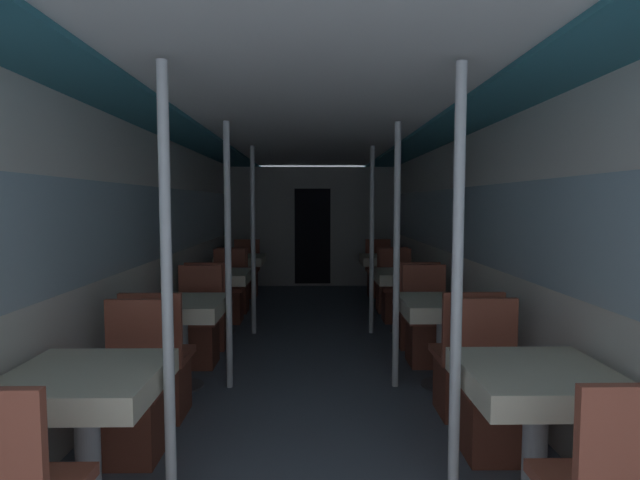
{
  "coord_description": "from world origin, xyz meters",
  "views": [
    {
      "loc": [
        0.0,
        -1.58,
        1.49
      ],
      "look_at": [
        0.06,
        2.34,
        1.2
      ],
      "focal_mm": 28.0,
      "sensor_mm": 36.0,
      "label": 1
    }
  ],
  "objects_px": {
    "chair_left_near_2": "(209,320)",
    "chair_right_far_2": "(397,299)",
    "support_pole_left_2": "(253,241)",
    "support_pole_right_0": "(456,295)",
    "chair_left_near_3": "(234,292)",
    "dining_table_right_3": "(384,263)",
    "support_pole_right_1": "(396,256)",
    "dining_table_right_1": "(444,312)",
    "chair_left_far_3": "(246,279)",
    "chair_left_near_1": "(159,377)",
    "chair_right_far_1": "(427,333)",
    "support_pole_left_1": "(228,257)",
    "chair_right_far_3": "(379,279)",
    "chair_left_far_0": "(131,409)",
    "chair_right_near_1": "(464,376)",
    "chair_right_near_2": "(415,320)",
    "support_pole_right_2": "(372,241)",
    "chair_right_far_0": "(491,406)",
    "dining_table_left_3": "(240,263)",
    "dining_table_right_0": "(536,390)",
    "dining_table_left_0": "(85,392)",
    "dining_table_left_2": "(219,281)",
    "support_pole_left_0": "(167,295)",
    "chair_left_far_1": "(197,334)",
    "chair_left_far_2": "(228,299)",
    "dining_table_left_1": "(180,313)",
    "chair_right_near_3": "(390,291)"
  },
  "relations": [
    {
      "from": "chair_left_near_3",
      "to": "dining_table_left_3",
      "type": "bearing_deg",
      "value": 90.0
    },
    {
      "from": "chair_right_far_0",
      "to": "support_pole_right_0",
      "type": "distance_m",
      "value": 1.04
    },
    {
      "from": "support_pole_right_0",
      "to": "chair_right_near_1",
      "type": "relative_size",
      "value": 2.35
    },
    {
      "from": "chair_right_far_0",
      "to": "support_pole_right_2",
      "type": "distance_m",
      "value": 2.9
    },
    {
      "from": "dining_table_left_3",
      "to": "dining_table_right_0",
      "type": "relative_size",
      "value": 1.0
    },
    {
      "from": "dining_table_left_2",
      "to": "dining_table_right_0",
      "type": "xyz_separation_m",
      "value": [
        2.12,
        -3.34,
        0.0
      ]
    },
    {
      "from": "chair_left_far_3",
      "to": "dining_table_right_3",
      "type": "height_order",
      "value": "chair_left_far_3"
    },
    {
      "from": "chair_right_far_1",
      "to": "dining_table_left_3",
      "type": "bearing_deg",
      "value": -52.52
    },
    {
      "from": "chair_right_far_3",
      "to": "chair_left_far_0",
      "type": "bearing_deg",
      "value": 67.03
    },
    {
      "from": "chair_left_far_1",
      "to": "chair_right_near_2",
      "type": "xyz_separation_m",
      "value": [
        2.12,
        0.53,
        0.0
      ]
    },
    {
      "from": "chair_left_far_2",
      "to": "support_pole_left_2",
      "type": "relative_size",
      "value": 0.42
    },
    {
      "from": "dining_table_right_3",
      "to": "chair_right_far_1",
      "type": "bearing_deg",
      "value": -90.0
    },
    {
      "from": "support_pole_right_1",
      "to": "chair_left_far_0",
      "type": "bearing_deg",
      "value": -147.62
    },
    {
      "from": "dining_table_left_0",
      "to": "chair_right_far_3",
      "type": "distance_m",
      "value": 5.98
    },
    {
      "from": "chair_right_far_0",
      "to": "support_pole_right_0",
      "type": "height_order",
      "value": "support_pole_right_0"
    },
    {
      "from": "dining_table_left_2",
      "to": "chair_left_far_2",
      "type": "bearing_deg",
      "value": 90.0
    },
    {
      "from": "chair_left_far_1",
      "to": "chair_left_far_3",
      "type": "relative_size",
      "value": 1.0
    },
    {
      "from": "support_pole_right_1",
      "to": "dining_table_right_1",
      "type": "bearing_deg",
      "value": 0.0
    },
    {
      "from": "chair_left_near_1",
      "to": "support_pole_left_1",
      "type": "height_order",
      "value": "support_pole_left_1"
    },
    {
      "from": "chair_right_near_2",
      "to": "chair_right_near_3",
      "type": "distance_m",
      "value": 1.67
    },
    {
      "from": "chair_left_near_2",
      "to": "chair_right_near_2",
      "type": "xyz_separation_m",
      "value": [
        2.12,
        0.0,
        0.0
      ]
    },
    {
      "from": "chair_left_far_1",
      "to": "chair_left_far_0",
      "type": "bearing_deg",
      "value": 90.0
    },
    {
      "from": "chair_right_far_1",
      "to": "dining_table_right_1",
      "type": "bearing_deg",
      "value": 90.0
    },
    {
      "from": "chair_left_near_2",
      "to": "chair_right_far_2",
      "type": "bearing_deg",
      "value": 28.22
    },
    {
      "from": "support_pole_left_0",
      "to": "dining_table_left_3",
      "type": "height_order",
      "value": "support_pole_left_0"
    },
    {
      "from": "chair_right_far_1",
      "to": "dining_table_right_3",
      "type": "height_order",
      "value": "chair_right_far_1"
    },
    {
      "from": "chair_right_near_2",
      "to": "support_pole_left_2",
      "type": "bearing_deg",
      "value": 161.81
    },
    {
      "from": "dining_table_right_0",
      "to": "chair_right_far_1",
      "type": "xyz_separation_m",
      "value": [
        0.0,
        2.24,
        -0.32
      ]
    },
    {
      "from": "chair_left_near_1",
      "to": "dining_table_left_2",
      "type": "bearing_deg",
      "value": 90.0
    },
    {
      "from": "dining_table_left_1",
      "to": "chair_left_far_2",
      "type": "height_order",
      "value": "chair_left_far_2"
    },
    {
      "from": "chair_left_near_3",
      "to": "support_pole_right_0",
      "type": "bearing_deg",
      "value": -68.66
    },
    {
      "from": "chair_right_near_1",
      "to": "chair_left_near_3",
      "type": "bearing_deg",
      "value": 122.45
    },
    {
      "from": "chair_left_far_3",
      "to": "chair_left_near_1",
      "type": "bearing_deg",
      "value": 90.0
    },
    {
      "from": "support_pole_right_2",
      "to": "chair_left_far_0",
      "type": "bearing_deg",
      "value": -122.05
    },
    {
      "from": "support_pole_left_1",
      "to": "chair_right_far_3",
      "type": "distance_m",
      "value": 4.35
    },
    {
      "from": "support_pole_left_2",
      "to": "support_pole_right_0",
      "type": "relative_size",
      "value": 1.0
    },
    {
      "from": "dining_table_left_0",
      "to": "chair_left_near_1",
      "type": "distance_m",
      "value": 1.15
    },
    {
      "from": "chair_left_far_0",
      "to": "chair_right_far_1",
      "type": "distance_m",
      "value": 2.7
    },
    {
      "from": "chair_left_near_3",
      "to": "support_pole_right_2",
      "type": "relative_size",
      "value": 0.42
    },
    {
      "from": "chair_left_near_1",
      "to": "chair_right_far_0",
      "type": "bearing_deg",
      "value": -14.02
    },
    {
      "from": "dining_table_left_3",
      "to": "chair_right_far_2",
      "type": "xyz_separation_m",
      "value": [
        2.12,
        -1.1,
        -0.32
      ]
    },
    {
      "from": "chair_left_far_2",
      "to": "chair_right_far_3",
      "type": "xyz_separation_m",
      "value": [
        2.12,
        1.67,
        0.0
      ]
    },
    {
      "from": "support_pole_right_1",
      "to": "chair_right_far_0",
      "type": "bearing_deg",
      "value": -70.52
    },
    {
      "from": "chair_right_far_2",
      "to": "support_pole_right_2",
      "type": "distance_m",
      "value": 1.04
    },
    {
      "from": "chair_left_far_0",
      "to": "support_pole_left_0",
      "type": "height_order",
      "value": "support_pole_left_0"
    },
    {
      "from": "chair_left_near_3",
      "to": "dining_table_right_3",
      "type": "xyz_separation_m",
      "value": [
        2.12,
        0.57,
        0.32
      ]
    },
    {
      "from": "chair_right_far_0",
      "to": "chair_right_far_2",
      "type": "relative_size",
      "value": 1.0
    },
    {
      "from": "chair_right_near_1",
      "to": "chair_right_near_2",
      "type": "bearing_deg",
      "value": 90.0
    },
    {
      "from": "chair_left_near_1",
      "to": "chair_left_near_3",
      "type": "distance_m",
      "value": 3.34
    },
    {
      "from": "chair_right_near_2",
      "to": "support_pole_right_2",
      "type": "bearing_deg",
      "value": 124.33
    }
  ]
}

